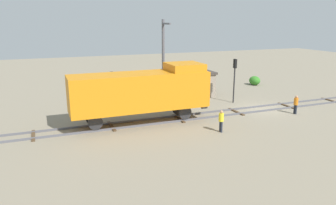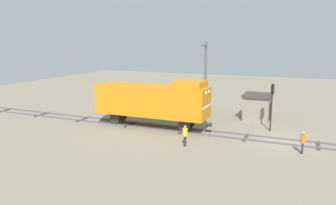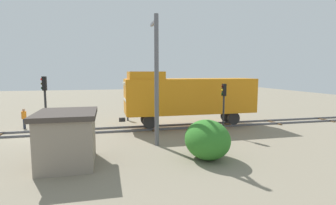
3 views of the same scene
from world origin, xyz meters
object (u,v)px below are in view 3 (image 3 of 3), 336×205
Objects in this scene: traffic_signal_mid at (224,99)px; worker_near_track at (24,117)px; worker_by_signal at (128,110)px; traffic_signal_near at (45,98)px; locomotive at (188,95)px; catenary_mast at (156,77)px; relay_hut at (67,138)px.

traffic_signal_mid is 2.27× the size of worker_near_track.
traffic_signal_near is at bearing 148.91° from worker_by_signal.
traffic_signal_mid is 10.16m from worker_by_signal.
traffic_signal_near is at bearing -90.93° from traffic_signal_mid.
locomotive is at bearing 106.72° from traffic_signal_near.
traffic_signal_mid is 0.47× the size of catenary_mast.
traffic_signal_near is 9.64m from worker_by_signal.
traffic_signal_near is 0.54× the size of catenary_mast.
worker_by_signal is at bearing -130.96° from locomotive.
locomotive is 6.37m from catenary_mast.
worker_near_track and worker_by_signal have the same top height.
traffic_signal_near is at bearing -73.28° from locomotive.
traffic_signal_near is 2.61× the size of worker_by_signal.
relay_hut reaches higher than worker_near_track.
traffic_signal_mid reaches higher than worker_near_track.
locomotive is 13.87m from worker_near_track.
worker_by_signal is 9.82m from catenary_mast.
worker_near_track is (-5.80, -15.23, -1.70)m from traffic_signal_mid.
traffic_signal_mid is at bearing 105.99° from catenary_mast.
relay_hut is at bearing 42.29° from worker_near_track.
locomotive is 6.65m from worker_by_signal.
catenary_mast is (1.74, 6.96, 1.31)m from traffic_signal_near.
worker_by_signal is at bearing 141.86° from traffic_signal_near.
worker_by_signal is (-7.60, -6.52, -1.70)m from traffic_signal_mid.
traffic_signal_mid is at bearing 89.07° from traffic_signal_near.
locomotive reaches higher than traffic_signal_near.
catenary_mast is (7.34, 9.86, 3.39)m from worker_near_track.
traffic_signal_near reaches higher than traffic_signal_mid.
worker_near_track is 0.49× the size of relay_hut.
catenary_mast is 6.44m from relay_hut.
traffic_signal_mid is 2.27× the size of worker_by_signal.
relay_hut is at bearing 168.42° from worker_by_signal.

